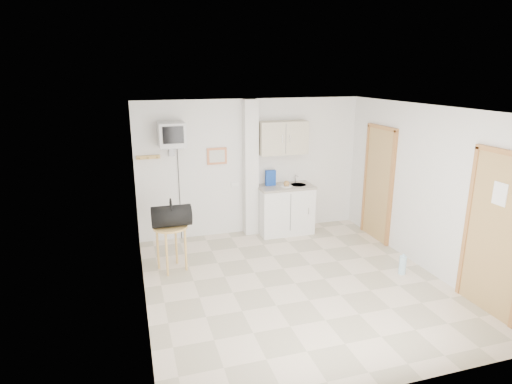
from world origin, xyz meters
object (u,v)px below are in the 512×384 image
object	(u,v)px
duffel_bag	(171,216)
water_bottle	(403,265)
round_table	(171,234)
crt_television	(172,135)

from	to	relation	value
duffel_bag	water_bottle	world-z (taller)	duffel_bag
round_table	duffel_bag	bearing A→B (deg)	-40.72
crt_television	duffel_bag	xyz separation A→B (m)	(-0.18, -1.06, -1.05)
crt_television	round_table	size ratio (longest dim) A/B	3.00
water_bottle	crt_television	bearing A→B (deg)	144.73
duffel_bag	water_bottle	distance (m)	3.57
crt_television	water_bottle	world-z (taller)	crt_television
round_table	water_bottle	size ratio (longest dim) A/B	2.23
round_table	water_bottle	xyz separation A→B (m)	(3.32, -1.16, -0.45)
crt_television	round_table	world-z (taller)	crt_television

